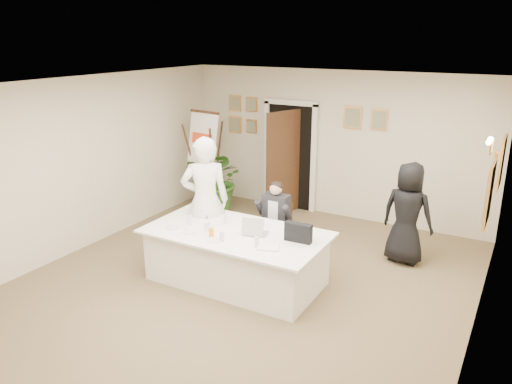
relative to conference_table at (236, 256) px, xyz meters
The scene contains 27 objects.
floor 0.44m from the conference_table, 45.61° to the right, with size 7.00×7.00×0.00m, color brown.
ceiling 2.41m from the conference_table, 45.61° to the right, with size 6.00×7.00×0.02m, color white.
wall_back 3.51m from the conference_table, 87.71° to the left, with size 6.00×0.10×2.80m, color #F4E6CE.
wall_left 3.04m from the conference_table, behind, with size 0.10×7.00×2.80m, color #F4E6CE.
wall_right 3.30m from the conference_table, ahead, with size 0.10×7.00×2.80m, color #F4E6CE.
doorway 3.33m from the conference_table, 103.23° to the left, with size 1.14×0.86×2.20m.
pictures_back_wall 3.70m from the conference_table, 101.29° to the left, with size 3.40×0.06×0.80m, color #DC984B, non-canonical shape.
pictures_right_wall 3.55m from the conference_table, 18.90° to the left, with size 0.06×2.20×0.80m, color #DC984B, non-canonical shape.
wall_sconce 3.64m from the conference_table, 19.30° to the left, with size 0.20×0.30×0.24m, color #C97B40, non-canonical shape.
conference_table is the anchor object (origin of this frame).
seated_man 0.99m from the conference_table, 82.36° to the left, with size 0.55×0.59×1.29m, color black, non-canonical shape.
flip_chart 3.18m from the conference_table, 131.99° to the left, with size 0.71×0.48×1.98m.
standing_man 1.04m from the conference_table, 154.65° to the left, with size 0.73×0.48×1.99m, color white.
standing_woman 2.72m from the conference_table, 43.92° to the left, with size 0.78×0.51×1.60m, color black.
potted_palm 3.02m from the conference_table, 128.29° to the left, with size 1.18×1.02×1.31m, color #326622.
laptop 0.60m from the conference_table, 15.73° to the left, with size 0.31×0.34×0.28m, color #B7BABC, non-canonical shape.
laptop_bag 1.05m from the conference_table, ahead, with size 0.37×0.10×0.26m, color black.
paper_stack 0.83m from the conference_table, 23.44° to the right, with size 0.28×0.19×0.03m, color white.
plate_left 0.99m from the conference_table, 158.92° to the right, with size 0.20×0.20×0.01m, color white.
plate_mid 0.74m from the conference_table, 147.41° to the right, with size 0.22×0.22×0.01m, color white.
plate_near 0.57m from the conference_table, 100.31° to the right, with size 0.22×0.22×0.01m, color white.
glass_a 0.86m from the conference_table, behind, with size 0.07×0.07×0.14m, color silver.
glass_b 0.59m from the conference_table, 86.94° to the right, with size 0.06×0.06×0.14m, color silver.
glass_c 0.76m from the conference_table, 31.75° to the right, with size 0.06×0.06×0.14m, color silver.
glass_d 0.57m from the conference_table, 146.71° to the left, with size 0.06×0.06×0.14m, color silver.
oj_glass 0.59m from the conference_table, 118.53° to the right, with size 0.07×0.07×0.13m, color orange.
steel_jug 0.59m from the conference_table, 152.89° to the right, with size 0.09×0.09×0.11m, color silver.
Camera 1 is at (3.31, -5.37, 3.42)m, focal length 35.00 mm.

